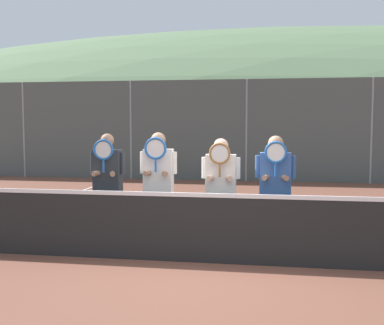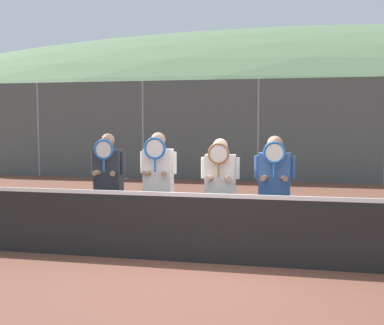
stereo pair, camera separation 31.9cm
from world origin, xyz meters
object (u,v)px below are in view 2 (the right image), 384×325
(player_center_left, at_px, (158,180))
(car_center, at_px, (374,149))
(car_far_left, at_px, (114,146))
(car_left_of_center, at_px, (238,148))
(player_leftmost, at_px, (108,181))
(player_center_right, at_px, (220,185))
(player_rightmost, at_px, (274,185))

(player_center_left, distance_m, car_center, 12.88)
(player_center_left, height_order, car_far_left, car_far_left)
(player_center_left, distance_m, car_far_left, 13.05)
(player_center_left, bearing_deg, car_center, 67.42)
(player_center_left, bearing_deg, car_left_of_center, 90.44)
(player_leftmost, height_order, car_far_left, car_far_left)
(player_leftmost, distance_m, car_center, 13.24)
(player_center_right, height_order, car_left_of_center, car_left_of_center)
(player_center_left, height_order, player_rightmost, player_center_left)
(player_center_left, height_order, car_center, car_center)
(player_leftmost, bearing_deg, player_rightmost, -0.39)
(car_left_of_center, relative_size, car_center, 1.06)
(player_center_right, xyz_separation_m, car_far_left, (-6.22, 11.93, -0.06))
(car_center, bearing_deg, player_rightmost, -105.09)
(player_rightmost, bearing_deg, car_far_left, 120.28)
(car_left_of_center, height_order, car_center, car_left_of_center)
(car_left_of_center, bearing_deg, player_rightmost, -81.21)
(player_leftmost, relative_size, car_center, 0.41)
(player_rightmost, height_order, car_center, car_center)
(player_center_right, relative_size, car_far_left, 0.37)
(player_center_left, height_order, car_left_of_center, car_left_of_center)
(player_center_left, height_order, player_center_right, player_center_left)
(player_center_left, xyz_separation_m, car_left_of_center, (-0.09, 11.68, -0.12))
(player_leftmost, relative_size, player_rightmost, 1.01)
(player_rightmost, relative_size, car_far_left, 0.38)
(player_center_right, bearing_deg, car_left_of_center, 95.03)
(player_rightmost, distance_m, car_center, 12.38)
(player_leftmost, xyz_separation_m, car_center, (5.73, 11.94, -0.10))
(player_center_right, bearing_deg, player_center_left, -179.59)
(player_rightmost, bearing_deg, player_center_right, 175.26)
(player_leftmost, relative_size, car_far_left, 0.38)
(player_leftmost, relative_size, player_center_right, 1.04)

